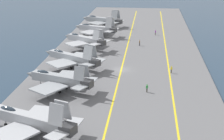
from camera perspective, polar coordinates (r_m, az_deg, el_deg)
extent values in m
plane|color=#23384C|center=(82.46, 1.56, -0.19)|extent=(2000.00, 2000.00, 0.00)
cube|color=slate|center=(82.40, 1.56, -0.06)|extent=(191.60, 41.33, 0.40)
cube|color=yellow|center=(82.25, 9.47, -0.21)|extent=(172.44, 0.42, 0.01)
cube|color=yellow|center=(82.33, 1.56, 0.08)|extent=(172.44, 0.36, 0.01)
cube|color=#A8AAAF|center=(54.93, -13.87, -7.90)|extent=(5.90, 12.35, 1.76)
cube|color=#38383A|center=(50.88, -7.30, -9.75)|extent=(2.59, 2.59, 1.49)
ellipsoid|color=#232D38|center=(56.92, -16.90, -6.26)|extent=(1.94, 3.19, 0.97)
cube|color=#A8AAAF|center=(52.68, -15.88, -10.02)|extent=(7.32, 7.38, 0.28)
cube|color=#A8AAAF|center=(57.33, -11.29, -7.14)|extent=(5.72, 5.91, 0.28)
cube|color=#A8AAAF|center=(49.76, -9.32, -7.34)|extent=(1.71, 2.55, 3.15)
cube|color=#A8AAAF|center=(51.11, -8.13, -6.53)|extent=(1.71, 2.55, 3.15)
cube|color=#A8AAAF|center=(49.51, -9.27, -10.73)|extent=(3.61, 3.44, 0.20)
cube|color=#A8AAAF|center=(52.79, -6.41, -8.58)|extent=(3.16, 2.81, 0.20)
cylinder|color=#B2B2B7|center=(58.53, -17.29, -8.28)|extent=(0.16, 0.16, 1.54)
cylinder|color=black|center=(58.74, -17.24, -8.69)|extent=(0.41, 0.64, 0.60)
cylinder|color=#B2B2B7|center=(54.14, -13.51, -10.26)|extent=(0.16, 0.16, 1.54)
cylinder|color=black|center=(54.36, -13.47, -10.69)|extent=(0.41, 0.64, 0.60)
cylinder|color=#B2B2B7|center=(55.78, -11.91, -9.21)|extent=(0.16, 0.16, 1.54)
cylinder|color=black|center=(56.00, -11.88, -9.63)|extent=(0.41, 0.64, 0.60)
cube|color=#93999E|center=(70.03, -9.05, -1.43)|extent=(5.33, 11.49, 1.76)
cone|color=#5B5E60|center=(73.80, -13.39, -0.64)|extent=(2.28, 2.60, 1.67)
cube|color=#38383A|center=(66.64, -4.12, -2.31)|extent=(2.51, 2.42, 1.49)
ellipsoid|color=#232D38|center=(71.67, -11.42, -0.38)|extent=(1.81, 2.97, 0.97)
cube|color=#93999E|center=(67.13, -10.52, -2.96)|extent=(7.58, 7.33, 0.28)
cube|color=#93999E|center=(72.99, -7.14, -0.95)|extent=(6.19, 5.43, 0.28)
cube|color=#93999E|center=(65.69, -5.51, -0.57)|extent=(1.51, 2.34, 2.73)
cube|color=#93999E|center=(67.19, -4.72, -0.09)|extent=(1.51, 2.34, 2.73)
cube|color=#93999E|center=(65.02, -5.45, -2.91)|extent=(3.50, 3.25, 0.20)
cube|color=#93999E|center=(68.72, -3.55, -1.62)|extent=(3.09, 2.57, 0.20)
cylinder|color=#B2B2B7|center=(72.98, -11.79, -2.18)|extent=(0.16, 0.16, 1.68)
cylinder|color=black|center=(73.18, -11.76, -2.58)|extent=(0.40, 0.64, 0.60)
cylinder|color=#B2B2B7|center=(69.09, -8.72, -3.23)|extent=(0.16, 0.16, 1.68)
cylinder|color=black|center=(69.29, -8.70, -3.65)|extent=(0.40, 0.64, 0.60)
cylinder|color=#B2B2B7|center=(70.99, -7.64, -2.55)|extent=(0.16, 0.16, 1.68)
cylinder|color=black|center=(71.19, -7.62, -2.96)|extent=(0.40, 0.64, 0.60)
cube|color=#9EA3A8|center=(84.32, -6.94, 2.13)|extent=(7.85, 12.03, 1.64)
cone|color=#5B5E60|center=(89.43, -10.48, 2.93)|extent=(2.57, 2.90, 1.56)
cube|color=#38383A|center=(79.49, -2.86, 1.19)|extent=(2.68, 2.76, 1.39)
ellipsoid|color=#232D38|center=(86.74, -8.87, 3.06)|extent=(2.35, 3.18, 0.90)
cube|color=#9EA3A8|center=(81.76, -8.38, 1.12)|extent=(7.80, 7.80, 0.28)
cube|color=#9EA3A8|center=(86.70, -5.13, 2.30)|extent=(6.76, 6.86, 0.28)
cube|color=#9EA3A8|center=(79.00, -4.07, 2.89)|extent=(2.06, 2.61, 3.18)
cube|color=#9EA3A8|center=(80.27, -3.28, 3.17)|extent=(2.06, 2.61, 3.18)
cube|color=#9EA3A8|center=(78.19, -4.18, 0.85)|extent=(3.72, 3.67, 0.20)
cube|color=#9EA3A8|center=(81.45, -2.17, 1.64)|extent=(3.46, 3.25, 0.20)
cylinder|color=#B2B2B7|center=(88.02, -9.20, 1.64)|extent=(0.16, 0.16, 1.60)
cylinder|color=black|center=(88.17, -9.18, 1.33)|extent=(0.49, 0.63, 0.60)
cylinder|color=#B2B2B7|center=(83.16, -6.77, 0.72)|extent=(0.16, 0.16, 1.60)
cylinder|color=black|center=(83.32, -6.75, 0.39)|extent=(0.49, 0.63, 0.60)
cylinder|color=#B2B2B7|center=(84.76, -5.72, 1.12)|extent=(0.16, 0.16, 1.60)
cylinder|color=black|center=(84.92, -5.71, 0.80)|extent=(0.49, 0.63, 0.60)
cube|color=#A8AAAF|center=(100.17, -4.72, 5.12)|extent=(7.36, 10.51, 1.69)
cone|color=#5B5E60|center=(104.61, -7.39, 5.63)|extent=(2.49, 2.66, 1.61)
cube|color=#38383A|center=(95.88, -1.74, 4.54)|extent=(2.62, 2.58, 1.44)
ellipsoid|color=#232D38|center=(102.28, -6.16, 5.83)|extent=(2.23, 2.83, 0.93)
cube|color=#A8AAAF|center=(97.62, -5.91, 4.38)|extent=(7.14, 7.14, 0.28)
cube|color=#A8AAAF|center=(102.55, -3.25, 5.16)|extent=(6.44, 6.23, 0.28)
cube|color=#A8AAAF|center=(95.45, -2.66, 5.83)|extent=(1.85, 2.27, 2.72)
cube|color=#A8AAAF|center=(96.78, -1.98, 6.03)|extent=(1.85, 2.27, 2.72)
cube|color=#A8AAAF|center=(94.51, -2.82, 4.31)|extent=(3.51, 3.46, 0.20)
cube|color=#A8AAAF|center=(97.85, -1.11, 4.84)|extent=(3.39, 3.02, 0.20)
cylinder|color=#B2B2B7|center=(103.42, -6.42, 4.48)|extent=(0.16, 0.16, 1.89)
cylinder|color=black|center=(103.58, -6.41, 4.14)|extent=(0.50, 0.63, 0.60)
cylinder|color=#B2B2B7|center=(99.03, -4.66, 3.88)|extent=(0.16, 0.16, 1.89)
cylinder|color=black|center=(99.20, -4.65, 3.52)|extent=(0.50, 0.63, 0.60)
cylinder|color=#B2B2B7|center=(100.72, -3.76, 4.17)|extent=(0.16, 0.16, 1.89)
cylinder|color=black|center=(100.89, -3.75, 3.81)|extent=(0.50, 0.63, 0.60)
cube|color=#A8AAAF|center=(115.21, -2.86, 6.95)|extent=(5.43, 11.36, 1.65)
cone|color=#5B5E60|center=(118.51, -5.71, 7.23)|extent=(2.21, 2.57, 1.57)
cube|color=#38383A|center=(112.15, 0.22, 6.64)|extent=(2.41, 2.39, 1.40)
ellipsoid|color=#232D38|center=(116.74, -4.38, 7.48)|extent=(1.80, 2.93, 0.91)
cube|color=#A8AAAF|center=(112.00, -3.59, 6.31)|extent=(7.52, 7.31, 0.28)
cube|color=#A8AAAF|center=(118.32, -1.82, 7.03)|extent=(6.20, 5.51, 0.28)
cube|color=#A8AAAF|center=(111.41, -0.55, 7.86)|extent=(1.67, 2.38, 3.27)
cube|color=#A8AAAF|center=(112.93, -0.15, 8.02)|extent=(1.67, 2.38, 3.27)
cube|color=#A8AAAF|center=(110.40, -0.50, 6.44)|extent=(3.51, 3.27, 0.20)
cube|color=#A8AAAF|center=(114.30, 0.50, 6.88)|extent=(3.13, 2.61, 0.20)
cylinder|color=#B2B2B7|center=(117.66, -4.67, 6.31)|extent=(0.16, 0.16, 1.81)
cylinder|color=black|center=(117.79, -4.67, 6.02)|extent=(0.41, 0.64, 0.60)
cylinder|color=#B2B2B7|center=(114.06, -2.61, 5.94)|extent=(0.16, 0.16, 1.81)
cylinder|color=black|center=(114.19, -2.60, 5.65)|extent=(0.41, 0.64, 0.60)
cylinder|color=#B2B2B7|center=(116.03, -2.06, 6.18)|extent=(0.16, 0.16, 1.81)
cylinder|color=black|center=(116.17, -2.06, 5.89)|extent=(0.41, 0.64, 0.60)
cube|color=#93999E|center=(131.43, -1.80, 8.34)|extent=(6.76, 12.44, 1.79)
cone|color=#5B5E60|center=(135.41, -4.51, 8.61)|extent=(2.53, 2.90, 1.70)
cube|color=#38383A|center=(127.67, 1.14, 8.02)|extent=(2.72, 2.73, 1.52)
ellipsoid|color=#232D38|center=(133.32, -3.25, 8.84)|extent=(2.15, 3.25, 0.99)
cube|color=#93999E|center=(128.48, -2.44, 7.81)|extent=(7.34, 7.44, 0.28)
cube|color=#93999E|center=(134.17, -0.87, 8.31)|extent=(5.86, 6.29, 0.28)
cube|color=#93999E|center=(127.06, 0.38, 9.13)|extent=(1.87, 2.61, 3.20)
cube|color=#93999E|center=(128.68, 0.80, 9.25)|extent=(1.87, 2.61, 3.20)
cube|color=#93999E|center=(125.95, 0.42, 7.87)|extent=(3.67, 3.57, 0.20)
cube|color=#93999E|center=(129.89, 1.43, 8.21)|extent=(3.29, 3.01, 0.20)
cylinder|color=#B2B2B7|center=(134.24, -3.54, 7.84)|extent=(0.16, 0.16, 1.41)
cylinder|color=black|center=(134.32, -3.54, 7.67)|extent=(0.44, 0.64, 0.60)
cylinder|color=#B2B2B7|center=(130.02, -1.60, 7.50)|extent=(0.16, 0.16, 1.41)
cylinder|color=black|center=(130.10, -1.59, 7.33)|extent=(0.44, 0.64, 0.60)
cylinder|color=#B2B2B7|center=(132.13, -1.02, 7.69)|extent=(0.16, 0.16, 1.41)
cylinder|color=black|center=(132.21, -1.02, 7.52)|extent=(0.44, 0.64, 0.60)
cylinder|color=#383328|center=(117.76, 7.22, 6.00)|extent=(0.24, 0.24, 0.90)
cube|color=purple|center=(117.60, 7.24, 6.35)|extent=(0.44, 0.37, 0.54)
sphere|color=tan|center=(117.52, 7.25, 6.54)|extent=(0.22, 0.22, 0.22)
sphere|color=purple|center=(117.50, 7.25, 6.57)|extent=(0.24, 0.24, 0.24)
cylinder|color=#232328|center=(103.61, 4.60, 4.30)|extent=(0.24, 0.24, 0.93)
cube|color=brown|center=(103.43, 4.61, 4.69)|extent=(0.41, 0.31, 0.52)
sphere|color=beige|center=(103.33, 4.62, 4.90)|extent=(0.22, 0.22, 0.22)
sphere|color=brown|center=(103.32, 4.62, 4.93)|extent=(0.24, 0.24, 0.24)
cylinder|color=#4C473D|center=(81.03, 9.83, -0.20)|extent=(0.24, 0.24, 0.87)
cube|color=yellow|center=(80.80, 9.85, 0.28)|extent=(0.44, 0.46, 0.56)
sphere|color=tan|center=(80.67, 9.87, 0.55)|extent=(0.22, 0.22, 0.22)
sphere|color=yellow|center=(80.65, 9.87, 0.59)|extent=(0.24, 0.24, 0.24)
cylinder|color=#383328|center=(69.47, 5.82, -3.36)|extent=(0.24, 0.24, 0.81)
cube|color=green|center=(69.20, 5.84, -2.82)|extent=(0.46, 0.42, 0.60)
sphere|color=beige|center=(69.04, 5.85, -2.49)|extent=(0.22, 0.22, 0.22)
sphere|color=green|center=(69.02, 5.85, -2.44)|extent=(0.24, 0.24, 0.24)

